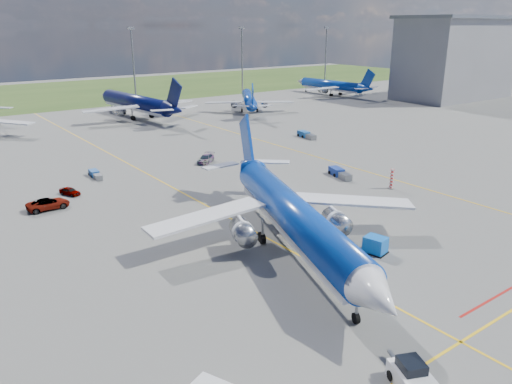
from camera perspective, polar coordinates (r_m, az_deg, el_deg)
ground at (r=54.03m, az=4.15°, el=-6.81°), size 400.00×400.00×0.00m
grass_strip at (r=191.07m, az=-26.80°, el=9.63°), size 400.00×80.00×0.01m
taxiway_lines at (r=75.80m, az=-9.40°, el=0.54°), size 60.25×160.00×0.02m
floodlight_masts at (r=153.19m, az=-20.91°, el=13.40°), size 202.20×0.50×22.70m
terminal_building at (r=180.54m, az=21.81°, el=14.07°), size 42.00×22.00×26.00m
warning_post at (r=76.46m, az=15.25°, el=1.46°), size 0.50×0.50×3.00m
bg_jet_n at (r=136.46m, az=-13.43°, el=8.28°), size 36.74×46.13×11.37m
bg_jet_ne at (r=143.91m, az=-0.80°, el=9.28°), size 40.70×43.28×9.05m
bg_jet_ene at (r=178.95m, az=8.51°, el=10.90°), size 29.48×37.93×9.66m
main_airliner at (r=54.35m, az=4.29°, el=-6.65°), size 45.89×52.11×11.38m
pushback_tug at (r=36.78m, az=17.59°, el=-19.79°), size 3.57×5.68×1.93m
uld_container at (r=54.84m, az=13.49°, el=-5.89°), size 2.25×2.57×1.77m
service_car_a at (r=76.02m, az=-20.51°, el=0.09°), size 2.61×3.61×1.14m
service_car_b at (r=71.14m, az=-22.66°, el=-1.25°), size 5.49×2.66×1.50m
service_car_c at (r=88.64m, az=-5.76°, el=3.81°), size 5.03×4.70×1.42m
baggage_tug_w at (r=81.07m, az=9.52°, el=2.13°), size 2.86×5.56×1.21m
baggage_tug_c at (r=83.73m, az=-17.89°, el=1.93°), size 1.45×4.39×0.97m
baggage_tug_e at (r=108.90m, az=5.76°, el=6.50°), size 2.30×5.69×1.24m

